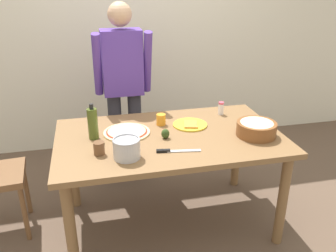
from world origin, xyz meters
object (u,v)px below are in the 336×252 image
(steel_pot, at_px, (127,148))
(pizza_raw_on_board, at_px, (127,132))
(dining_table, at_px, (170,146))
(chef_knife, at_px, (173,151))
(person_cook, at_px, (123,84))
(avocado, at_px, (165,134))
(plate_with_slice, at_px, (190,125))
(popcorn_bowl, at_px, (256,128))
(salt_shaker, at_px, (221,108))
(olive_oil_bottle, at_px, (93,123))
(cup_orange, at_px, (161,120))
(cup_small_brown, at_px, (99,148))

(steel_pot, bearing_deg, pizza_raw_on_board, 83.33)
(dining_table, distance_m, chef_knife, 0.28)
(chef_knife, bearing_deg, person_cook, 101.16)
(pizza_raw_on_board, height_order, avocado, avocado)
(plate_with_slice, distance_m, popcorn_bowl, 0.49)
(plate_with_slice, bearing_deg, person_cook, 124.61)
(plate_with_slice, distance_m, avocado, 0.29)
(person_cook, xyz_separation_m, chef_knife, (0.20, -1.01, -0.17))
(pizza_raw_on_board, xyz_separation_m, chef_knife, (0.26, -0.36, -0.00))
(popcorn_bowl, bearing_deg, pizza_raw_on_board, 164.52)
(avocado, bearing_deg, salt_shaker, 32.50)
(popcorn_bowl, height_order, avocado, popcorn_bowl)
(person_cook, height_order, popcorn_bowl, person_cook)
(plate_with_slice, height_order, steel_pot, steel_pot)
(pizza_raw_on_board, bearing_deg, dining_table, -19.39)
(steel_pot, xyz_separation_m, chef_knife, (0.30, 0.01, -0.06))
(olive_oil_bottle, xyz_separation_m, salt_shaker, (1.03, 0.23, -0.06))
(popcorn_bowl, xyz_separation_m, chef_knife, (-0.63, -0.11, -0.05))
(salt_shaker, relative_size, avocado, 1.51)
(pizza_raw_on_board, relative_size, steel_pot, 1.94)
(pizza_raw_on_board, xyz_separation_m, olive_oil_bottle, (-0.23, -0.04, 0.10))
(person_cook, height_order, olive_oil_bottle, person_cook)
(plate_with_slice, height_order, salt_shaker, salt_shaker)
(olive_oil_bottle, height_order, avocado, olive_oil_bottle)
(dining_table, xyz_separation_m, chef_knife, (-0.04, -0.26, 0.10))
(pizza_raw_on_board, height_order, cup_orange, cup_orange)
(cup_small_brown, distance_m, salt_shaker, 1.12)
(person_cook, xyz_separation_m, cup_small_brown, (-0.27, -0.94, -0.14))
(dining_table, relative_size, olive_oil_bottle, 6.25)
(olive_oil_bottle, relative_size, salt_shaker, 2.42)
(pizza_raw_on_board, relative_size, popcorn_bowl, 1.20)
(person_cook, distance_m, cup_small_brown, 0.99)
(steel_pot, height_order, cup_orange, steel_pot)
(plate_with_slice, bearing_deg, dining_table, -145.07)
(olive_oil_bottle, relative_size, chef_knife, 0.88)
(salt_shaker, distance_m, avocado, 0.64)
(olive_oil_bottle, relative_size, cup_small_brown, 3.01)
(dining_table, distance_m, olive_oil_bottle, 0.57)
(cup_orange, xyz_separation_m, cup_small_brown, (-0.48, -0.38, 0.00))
(cup_small_brown, distance_m, chef_knife, 0.47)
(person_cook, relative_size, plate_with_slice, 6.23)
(pizza_raw_on_board, bearing_deg, chef_knife, -54.45)
(plate_with_slice, relative_size, cup_small_brown, 3.06)
(olive_oil_bottle, xyz_separation_m, cup_small_brown, (0.02, -0.25, -0.07))
(cup_small_brown, bearing_deg, dining_table, 19.98)
(popcorn_bowl, distance_m, chef_knife, 0.65)
(dining_table, xyz_separation_m, popcorn_bowl, (0.60, -0.14, 0.15))
(cup_orange, bearing_deg, olive_oil_bottle, -165.35)
(plate_with_slice, relative_size, cup_orange, 3.06)
(dining_table, bearing_deg, cup_orange, 95.69)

